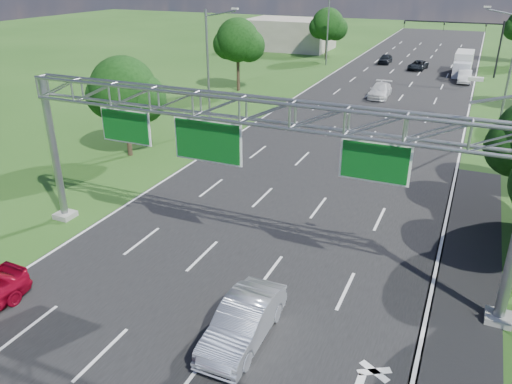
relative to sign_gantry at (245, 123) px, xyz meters
The scene contains 18 objects.
ground 19.28m from the sign_gantry, 91.05° to the left, with size 220.00×220.00×0.00m, color #204715.
road 19.28m from the sign_gantry, 91.05° to the left, with size 18.00×180.00×0.02m, color black.
road_flare 12.20m from the sign_gantry, 11.47° to the left, with size 3.00×30.00×0.02m, color black.
sign_gantry is the anchor object (origin of this frame).
traffic_signal 53.51m from the sign_gantry, 82.32° to the left, with size 12.21×0.24×7.00m.
streetlight_l_near 21.47m from the sign_gantry, 122.87° to the left, with size 2.97×0.22×10.16m.
streetlight_l_far 54.28m from the sign_gantry, 102.38° to the left, with size 2.97×0.22×10.16m.
streetlight_r_mid 30.10m from the sign_gantry, 68.60° to the left, with size 2.97×0.22×10.16m.
tree_verge_la 17.56m from the sign_gantry, 144.84° to the left, with size 5.76×4.80×7.40m.
tree_verge_lb 36.85m from the sign_gantry, 116.19° to the left, with size 5.76×4.80×8.06m.
tree_verge_lc 59.56m from the sign_gantry, 102.86° to the left, with size 5.76×4.80×7.62m.
building_left 69.82m from the sign_gantry, 108.69° to the left, with size 14.00×10.00×5.00m, color gray.
silver_sedan 8.26m from the sign_gantry, 66.01° to the right, with size 1.73×4.96×1.63m, color #B6B9C3.
car_queue_a 36.90m from the sign_gantry, 91.16° to the left, with size 2.06×5.08×1.47m, color silver.
car_queue_b 55.26m from the sign_gantry, 89.08° to the left, with size 2.01×4.37×1.21m, color black.
car_queue_c 58.47m from the sign_gantry, 94.15° to the left, with size 1.57×3.90×1.33m, color black.
car_queue_d 49.37m from the sign_gantry, 81.46° to the left, with size 1.55×4.44×1.46m, color silver.
box_truck 54.71m from the sign_gantry, 82.93° to the left, with size 2.29×7.49×2.83m.
Camera 1 is at (9.17, -6.71, 12.97)m, focal length 35.00 mm.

